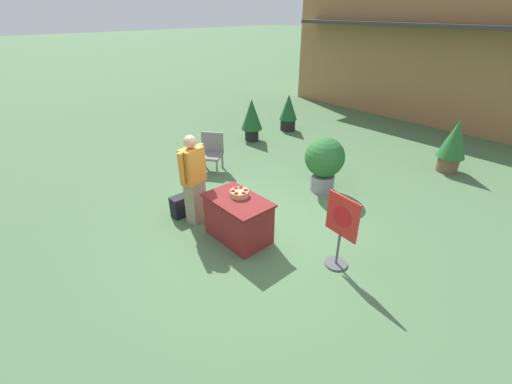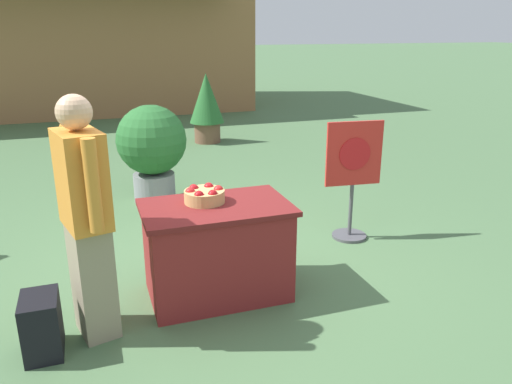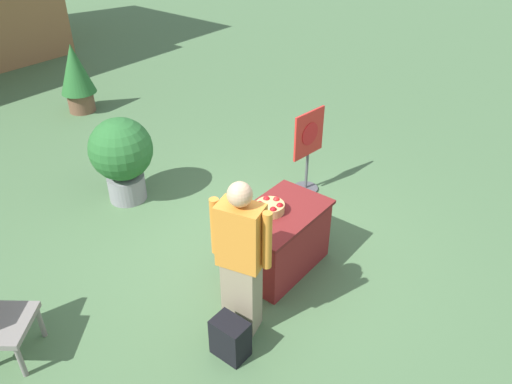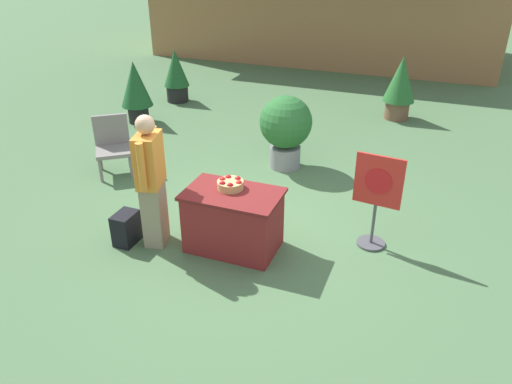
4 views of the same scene
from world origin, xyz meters
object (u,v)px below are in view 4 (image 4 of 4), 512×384
(person_visitor, at_px, (151,181))
(poster_board, at_px, (376,198))
(patio_chair, at_px, (113,143))
(potted_plant_near_right, at_px, (136,88))
(potted_plant_near_left, at_px, (286,127))
(potted_plant_far_left, at_px, (176,74))
(display_table, at_px, (233,220))
(apple_basket, at_px, (230,184))
(potted_plant_far_right, at_px, (400,85))
(backpack, at_px, (126,228))

(person_visitor, distance_m, poster_board, 2.75)
(person_visitor, xyz_separation_m, patio_chair, (-1.74, 1.59, -0.37))
(potted_plant_near_right, relative_size, potted_plant_near_left, 1.03)
(poster_board, distance_m, patio_chair, 4.37)
(poster_board, height_order, potted_plant_far_left, poster_board)
(display_table, height_order, apple_basket, apple_basket)
(person_visitor, height_order, potted_plant_near_right, person_visitor)
(apple_basket, xyz_separation_m, poster_board, (1.68, 0.59, -0.17))
(person_visitor, xyz_separation_m, potted_plant_far_right, (2.26, 5.92, -0.16))
(potted_plant_far_right, bearing_deg, display_table, -102.87)
(person_visitor, bearing_deg, poster_board, 5.65)
(backpack, bearing_deg, poster_board, 20.21)
(display_table, distance_m, potted_plant_near_left, 2.56)
(potted_plant_far_right, distance_m, potted_plant_far_left, 4.94)
(person_visitor, height_order, poster_board, person_visitor)
(potted_plant_near_right, bearing_deg, person_visitor, -54.37)
(apple_basket, xyz_separation_m, potted_plant_near_left, (-0.09, 2.45, -0.13))
(display_table, xyz_separation_m, potted_plant_far_right, (1.30, 5.68, 0.33))
(patio_chair, relative_size, potted_plant_near_right, 0.74)
(patio_chair, bearing_deg, display_table, 26.22)
(potted_plant_far_right, bearing_deg, backpack, -113.30)
(display_table, distance_m, potted_plant_far_right, 5.83)
(poster_board, height_order, potted_plant_near_right, potted_plant_near_right)
(person_visitor, relative_size, potted_plant_near_left, 1.40)
(patio_chair, bearing_deg, person_visitor, 10.28)
(poster_board, xyz_separation_m, patio_chair, (-4.32, 0.66, -0.16))
(display_table, bearing_deg, poster_board, 23.10)
(potted_plant_near_right, height_order, potted_plant_far_right, potted_plant_far_right)
(display_table, relative_size, potted_plant_far_right, 0.89)
(person_visitor, distance_m, potted_plant_near_right, 4.64)
(potted_plant_near_right, relative_size, potted_plant_far_left, 1.07)
(potted_plant_far_left, bearing_deg, poster_board, -40.02)
(potted_plant_far_left, bearing_deg, person_visitor, -63.54)
(apple_basket, xyz_separation_m, backpack, (-1.25, -0.48, -0.63))
(potted_plant_near_left, distance_m, potted_plant_far_left, 4.28)
(apple_basket, bearing_deg, potted_plant_far_left, 125.42)
(apple_basket, relative_size, potted_plant_far_left, 0.27)
(person_visitor, distance_m, potted_plant_far_right, 6.34)
(backpack, relative_size, potted_plant_near_right, 0.33)
(apple_basket, xyz_separation_m, potted_plant_far_left, (-3.54, 4.98, -0.21))
(patio_chair, bearing_deg, poster_board, 43.99)
(potted_plant_near_right, height_order, potted_plant_near_left, potted_plant_near_right)
(person_visitor, xyz_separation_m, poster_board, (2.57, 0.93, -0.21))
(potted_plant_far_left, bearing_deg, potted_plant_near_right, -92.04)
(apple_basket, height_order, potted_plant_far_right, potted_plant_far_right)
(patio_chair, relative_size, potted_plant_far_right, 0.71)
(backpack, distance_m, potted_plant_far_right, 6.62)
(potted_plant_near_right, bearing_deg, potted_plant_near_left, -15.66)
(potted_plant_near_left, bearing_deg, apple_basket, -87.92)
(apple_basket, height_order, backpack, apple_basket)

